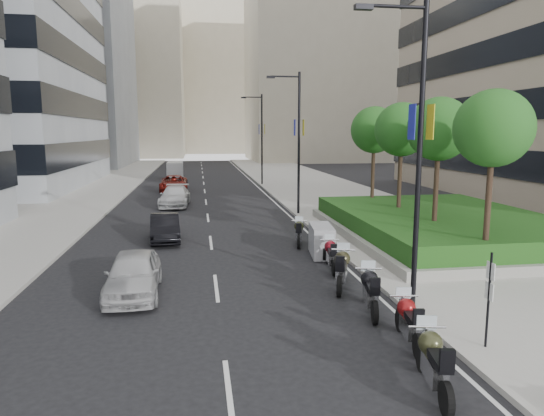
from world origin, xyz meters
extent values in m
plane|color=black|center=(0.00, 0.00, 0.00)|extent=(160.00, 160.00, 0.00)
cube|color=#9E9B93|center=(9.00, 30.00, 0.07)|extent=(10.00, 100.00, 0.15)
cube|color=#9E9B93|center=(-12.00, 30.00, 0.07)|extent=(8.00, 100.00, 0.15)
cube|color=silver|center=(3.70, 30.00, 0.01)|extent=(0.12, 100.00, 0.01)
cube|color=silver|center=(-1.50, 30.00, 0.01)|extent=(0.12, 100.00, 0.01)
cube|color=gray|center=(-24.00, 70.00, 15.00)|extent=(22.00, 26.00, 30.00)
cube|color=#B7AD93|center=(22.00, 80.00, 18.00)|extent=(28.00, 24.00, 36.00)
cube|color=#B7AD93|center=(-18.00, 100.00, 17.00)|extent=(26.00, 24.00, 34.00)
cube|color=#B7AD93|center=(2.00, 120.00, 19.00)|extent=(30.00, 24.00, 38.00)
cube|color=gray|center=(10.00, 10.00, 0.35)|extent=(10.00, 14.00, 0.40)
cube|color=#1B4914|center=(10.00, 10.00, 0.95)|extent=(9.40, 13.40, 0.80)
cylinder|color=#332319|center=(8.50, 4.00, 2.55)|extent=(0.22, 0.22, 4.00)
sphere|color=#23541A|center=(8.50, 4.00, 5.45)|extent=(2.80, 2.80, 2.80)
cylinder|color=#332319|center=(8.50, 8.00, 2.55)|extent=(0.22, 0.22, 4.00)
sphere|color=#23541A|center=(8.50, 8.00, 5.45)|extent=(2.80, 2.80, 2.80)
cylinder|color=#332319|center=(8.50, 12.00, 2.55)|extent=(0.22, 0.22, 4.00)
sphere|color=#23541A|center=(8.50, 12.00, 5.45)|extent=(2.80, 2.80, 2.80)
cylinder|color=#332319|center=(8.50, 16.00, 2.55)|extent=(0.22, 0.22, 4.00)
sphere|color=#23541A|center=(8.50, 16.00, 5.45)|extent=(2.80, 2.80, 2.80)
cylinder|color=black|center=(4.30, 1.00, 4.50)|extent=(0.16, 0.16, 9.00)
cylinder|color=black|center=(3.40, 1.00, 8.70)|extent=(1.80, 0.10, 0.10)
cube|color=black|center=(2.50, 1.00, 8.65)|extent=(0.50, 0.22, 0.14)
cube|color=yellow|center=(4.58, 1.00, 5.60)|extent=(0.02, 0.45, 1.00)
cube|color=#1B2399|center=(4.02, 1.00, 5.60)|extent=(0.02, 0.45, 1.00)
cylinder|color=black|center=(4.30, 18.00, 4.50)|extent=(0.16, 0.16, 9.00)
cylinder|color=black|center=(3.40, 18.00, 8.70)|extent=(1.80, 0.10, 0.10)
cube|color=black|center=(2.50, 18.00, 8.65)|extent=(0.50, 0.22, 0.14)
cube|color=yellow|center=(4.58, 18.00, 5.60)|extent=(0.02, 0.45, 1.00)
cube|color=#1B2399|center=(4.02, 18.00, 5.60)|extent=(0.02, 0.45, 1.00)
cylinder|color=black|center=(4.30, 36.00, 4.50)|extent=(0.16, 0.16, 9.00)
cylinder|color=black|center=(3.40, 36.00, 8.70)|extent=(1.80, 0.10, 0.10)
cube|color=black|center=(2.50, 36.00, 8.65)|extent=(0.50, 0.22, 0.14)
cube|color=yellow|center=(4.58, 36.00, 5.60)|extent=(0.02, 0.45, 1.00)
cube|color=#1B2399|center=(4.02, 36.00, 5.60)|extent=(0.02, 0.45, 1.00)
cylinder|color=black|center=(4.80, -2.00, 1.25)|extent=(0.06, 0.06, 2.50)
cube|color=silver|center=(4.80, -2.00, 2.05)|extent=(0.02, 0.32, 0.42)
cube|color=silver|center=(4.80, -2.00, 1.55)|extent=(0.02, 0.32, 0.42)
cylinder|color=black|center=(2.51, -4.35, 0.33)|extent=(0.25, 0.68, 0.67)
cylinder|color=black|center=(2.83, -2.66, 0.33)|extent=(0.25, 0.68, 0.67)
cube|color=silver|center=(2.66, -3.56, 0.52)|extent=(0.49, 0.96, 0.45)
sphere|color=#30321C|center=(2.73, -3.21, 0.92)|extent=(0.52, 0.52, 0.52)
cube|color=black|center=(2.60, -3.88, 0.86)|extent=(0.45, 0.85, 0.17)
cylinder|color=silver|center=(2.78, -2.93, 1.16)|extent=(0.79, 0.20, 0.05)
cylinder|color=black|center=(3.02, -2.08, 0.31)|extent=(0.21, 0.63, 0.62)
cylinder|color=black|center=(3.26, -0.49, 0.31)|extent=(0.21, 0.63, 0.62)
cube|color=silver|center=(3.13, -1.34, 0.48)|extent=(0.42, 0.89, 0.42)
sphere|color=maroon|center=(3.18, -1.01, 0.86)|extent=(0.48, 0.48, 0.48)
cube|color=black|center=(3.09, -1.63, 0.80)|extent=(0.39, 0.79, 0.16)
cylinder|color=silver|center=(3.22, -0.74, 1.08)|extent=(0.74, 0.16, 0.05)
cylinder|color=black|center=(2.76, 0.10, 0.34)|extent=(0.27, 0.69, 0.68)
cylinder|color=black|center=(3.12, 1.81, 0.34)|extent=(0.27, 0.69, 0.68)
cube|color=silver|center=(2.93, 0.90, 0.53)|extent=(0.51, 0.98, 0.46)
sphere|color=black|center=(3.01, 1.25, 0.94)|extent=(0.53, 0.53, 0.53)
cube|color=black|center=(2.86, 0.58, 0.88)|extent=(0.47, 0.87, 0.18)
cylinder|color=silver|center=(3.07, 1.54, 1.18)|extent=(0.80, 0.22, 0.05)
cylinder|color=black|center=(2.44, 2.46, 0.35)|extent=(0.37, 0.69, 0.69)
cylinder|color=black|center=(3.08, 4.12, 0.35)|extent=(0.37, 0.69, 0.69)
cube|color=silver|center=(2.74, 3.24, 0.54)|extent=(0.65, 1.01, 0.47)
sphere|color=#2C2A18|center=(2.87, 3.58, 0.96)|extent=(0.54, 0.54, 0.54)
cube|color=black|center=(2.62, 2.93, 0.89)|extent=(0.59, 0.89, 0.18)
cylinder|color=silver|center=(2.98, 3.86, 1.21)|extent=(0.79, 0.35, 0.06)
cylinder|color=black|center=(2.91, 4.75, 0.31)|extent=(0.20, 0.63, 0.62)
cylinder|color=black|center=(3.13, 6.33, 0.31)|extent=(0.20, 0.63, 0.62)
cube|color=silver|center=(3.01, 5.49, 0.48)|extent=(0.41, 0.88, 0.42)
sphere|color=maroon|center=(3.05, 5.82, 0.86)|extent=(0.48, 0.48, 0.48)
cube|color=black|center=(2.97, 5.20, 0.80)|extent=(0.38, 0.78, 0.16)
cylinder|color=silver|center=(3.09, 6.08, 1.07)|extent=(0.74, 0.15, 0.05)
cylinder|color=black|center=(3.08, 6.90, 0.32)|extent=(0.20, 0.66, 0.65)
cylinder|color=black|center=(3.28, 8.56, 0.32)|extent=(0.20, 0.66, 0.65)
cube|color=gray|center=(3.18, 7.73, 0.68)|extent=(1.14, 2.28, 1.31)
cylinder|color=black|center=(2.47, 9.13, 0.30)|extent=(0.25, 0.62, 0.61)
cylinder|color=black|center=(2.82, 10.67, 0.30)|extent=(0.25, 0.62, 0.61)
cube|color=silver|center=(2.63, 9.85, 0.47)|extent=(0.47, 0.88, 0.41)
sphere|color=#292B18|center=(2.70, 10.17, 0.84)|extent=(0.47, 0.47, 0.47)
cube|color=black|center=(2.57, 9.57, 0.79)|extent=(0.43, 0.78, 0.16)
cylinder|color=silver|center=(2.76, 10.43, 1.06)|extent=(0.72, 0.21, 0.05)
imported|color=#AFAFB1|center=(-4.21, 3.67, 0.72)|extent=(1.81, 4.26, 1.44)
imported|color=black|center=(-3.72, 11.75, 0.65)|extent=(1.68, 4.04, 1.30)
imported|color=silver|center=(-3.74, 23.25, 0.72)|extent=(2.28, 5.04, 1.43)
imported|color=maroon|center=(-4.25, 32.21, 0.72)|extent=(2.44, 5.22, 1.44)
cube|color=#B5B5B7|center=(-4.68, 44.92, 0.96)|extent=(1.78, 4.57, 1.91)
cube|color=#B5B5B7|center=(-4.68, 43.19, 0.50)|extent=(1.74, 1.11, 1.00)
cylinder|color=black|center=(-5.41, 43.28, 0.32)|extent=(0.23, 0.64, 0.64)
cylinder|color=black|center=(-3.95, 43.28, 0.32)|extent=(0.23, 0.64, 0.64)
cylinder|color=black|center=(-5.41, 46.38, 0.32)|extent=(0.23, 0.64, 0.64)
cylinder|color=black|center=(-3.95, 46.38, 0.32)|extent=(0.23, 0.64, 0.64)
camera|label=1|loc=(-2.01, -12.22, 5.31)|focal=32.00mm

